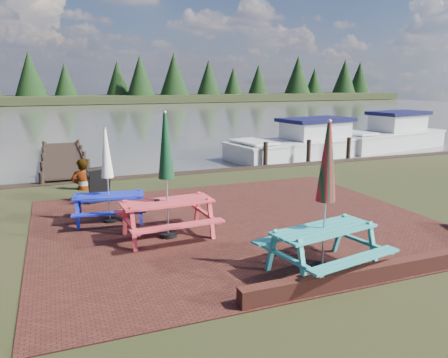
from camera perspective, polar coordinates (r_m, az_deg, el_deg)
ground at (r=9.37m, az=4.14°, el=-7.67°), size 120.00×120.00×0.00m
paving at (r=10.23m, az=1.72°, el=-5.83°), size 9.00×7.50×0.02m
brick_wall at (r=8.69m, az=24.47°, el=-9.44°), size 6.21×1.79×0.30m
water at (r=45.20m, az=-16.66°, el=7.96°), size 120.00×60.00×0.02m
far_treeline at (r=74.02m, az=-18.87°, el=11.97°), size 120.00×10.00×8.10m
picnic_table_teal at (r=7.66m, az=12.97°, el=-5.41°), size 2.16×1.99×2.61m
picnic_table_red at (r=9.18m, az=-7.43°, el=-2.13°), size 1.99×1.80×2.64m
picnic_table_blue at (r=10.48m, az=-14.87°, el=-1.44°), size 1.77×1.62×2.22m
chalkboard at (r=12.33m, az=-15.99°, el=-0.79°), size 0.63×0.72×0.95m
jetty at (r=19.45m, az=-20.18°, el=2.57°), size 1.76×9.08×1.00m
boat_near at (r=20.62m, az=10.40°, el=4.42°), size 7.53×3.71×1.95m
boat_far at (r=24.58m, az=20.75°, el=5.20°), size 7.04×3.62×2.09m
person at (r=13.93m, az=-18.14°, el=2.50°), size 0.76×0.56×1.90m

